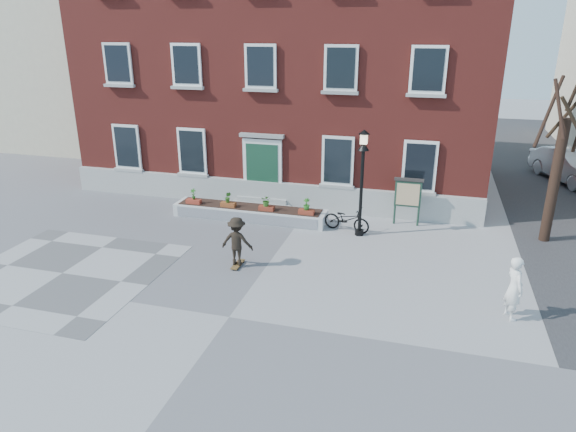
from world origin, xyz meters
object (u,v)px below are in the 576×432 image
(notice_board, at_px, (408,194))
(skateboarder, at_px, (237,241))
(parked_car, at_px, (572,166))
(lamp_post, at_px, (362,169))
(bicycle, at_px, (347,219))
(bystander, at_px, (514,288))

(notice_board, distance_m, skateboarder, 7.24)
(parked_car, xyz_separation_m, skateboarder, (-12.46, -13.46, 0.04))
(skateboarder, bearing_deg, parked_car, 47.20)
(skateboarder, bearing_deg, lamp_post, 47.56)
(lamp_post, bearing_deg, bicycle, 152.22)
(notice_board, bearing_deg, lamp_post, -135.84)
(lamp_post, distance_m, skateboarder, 5.29)
(bicycle, height_order, parked_car, parked_car)
(parked_car, bearing_deg, bicycle, -156.96)
(bicycle, distance_m, notice_board, 2.59)
(parked_car, distance_m, bystander, 15.09)
(skateboarder, bearing_deg, bicycle, 54.26)
(lamp_post, distance_m, notice_board, 2.56)
(lamp_post, relative_size, notice_board, 2.10)
(bystander, distance_m, skateboarder, 8.12)
(parked_car, relative_size, lamp_post, 1.27)
(bicycle, xyz_separation_m, notice_board, (2.12, 1.27, 0.79))
(bicycle, relative_size, notice_board, 0.96)
(bicycle, distance_m, bystander, 7.20)
(lamp_post, bearing_deg, notice_board, 44.16)
(notice_board, bearing_deg, bystander, -63.66)
(parked_car, xyz_separation_m, bystander, (-4.40, -14.44, 0.05))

